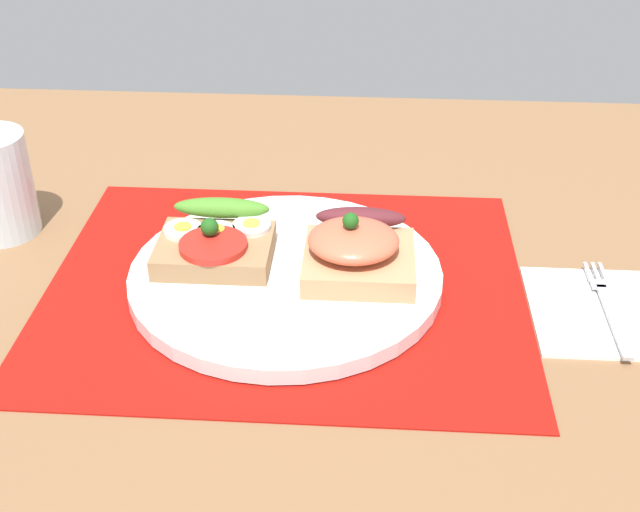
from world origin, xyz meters
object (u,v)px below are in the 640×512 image
(plate, at_px, (286,276))
(fork, at_px, (608,304))
(sandwich_egg_tomato, at_px, (216,241))
(sandwich_salmon, at_px, (357,251))
(napkin, at_px, (618,311))

(plate, relative_size, fork, 2.01)
(sandwich_egg_tomato, bearing_deg, fork, -6.60)
(sandwich_egg_tomato, relative_size, sandwich_salmon, 0.95)
(sandwich_salmon, bearing_deg, plate, -179.59)
(fork, bearing_deg, sandwich_salmon, 174.33)
(plate, distance_m, napkin, 0.28)
(sandwich_egg_tomato, bearing_deg, sandwich_salmon, -8.17)
(sandwich_salmon, distance_m, fork, 0.21)
(sandwich_salmon, relative_size, fork, 0.77)
(plate, xyz_separation_m, sandwich_salmon, (0.06, 0.00, 0.03))
(sandwich_egg_tomato, height_order, sandwich_salmon, sandwich_salmon)
(napkin, distance_m, fork, 0.01)
(plate, relative_size, sandwich_salmon, 2.60)
(sandwich_egg_tomato, distance_m, napkin, 0.35)
(fork, bearing_deg, napkin, -19.55)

